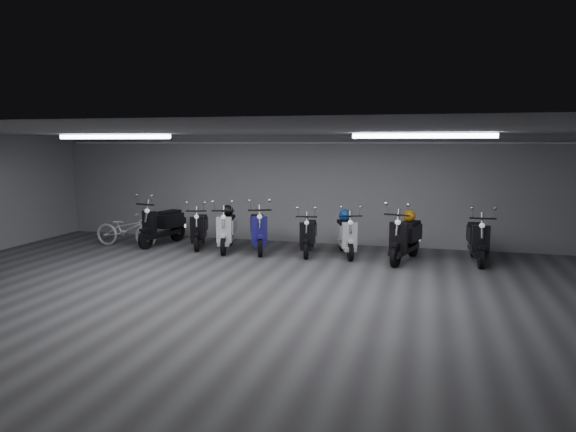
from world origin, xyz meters
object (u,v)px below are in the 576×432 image
(scooter_5, at_px, (309,229))
(helmet_2, at_px, (410,216))
(scooter_2, at_px, (227,224))
(scooter_7, at_px, (405,231))
(scooter_1, at_px, (199,223))
(scooter_6, at_px, (346,229))
(scooter_4, at_px, (258,224))
(scooter_0, at_px, (162,218))
(bicycle, at_px, (126,225))
(helmet_0, at_px, (228,211))
(scooter_8, at_px, (478,233))
(helmet_1, at_px, (345,215))

(scooter_5, relative_size, helmet_2, 6.13)
(scooter_2, height_order, scooter_7, scooter_7)
(scooter_1, xyz_separation_m, helmet_2, (5.15, -0.06, 0.38))
(scooter_6, relative_size, scooter_7, 0.90)
(scooter_1, relative_size, scooter_4, 0.91)
(scooter_5, bearing_deg, scooter_4, 172.33)
(scooter_0, height_order, scooter_4, scooter_0)
(helmet_2, bearing_deg, scooter_0, 178.94)
(scooter_7, bearing_deg, bicycle, -164.26)
(bicycle, xyz_separation_m, helmet_0, (2.61, 0.41, 0.42))
(scooter_1, bearing_deg, scooter_5, -19.44)
(scooter_8, bearing_deg, bicycle, 179.48)
(scooter_6, relative_size, bicycle, 1.01)
(bicycle, bearing_deg, helmet_0, -82.03)
(scooter_0, bearing_deg, scooter_5, 9.31)
(scooter_1, distance_m, helmet_0, 0.82)
(scooter_8, height_order, helmet_2, scooter_8)
(scooter_1, relative_size, scooter_6, 0.98)
(scooter_0, bearing_deg, bicycle, -142.00)
(scooter_4, height_order, helmet_2, scooter_4)
(scooter_8, bearing_deg, scooter_1, 177.17)
(scooter_1, distance_m, scooter_7, 5.09)
(scooter_2, xyz_separation_m, scooter_8, (5.82, 0.18, 0.01))
(scooter_0, bearing_deg, scooter_4, 8.41)
(scooter_6, height_order, helmet_1, scooter_6)
(scooter_8, bearing_deg, helmet_1, 173.65)
(scooter_6, relative_size, helmet_0, 5.88)
(scooter_2, xyz_separation_m, helmet_0, (-0.06, 0.24, 0.30))
(scooter_4, height_order, scooter_8, scooter_4)
(scooter_7, bearing_deg, helmet_2, 90.00)
(scooter_0, xyz_separation_m, scooter_6, (4.79, -0.09, -0.06))
(helmet_2, bearing_deg, scooter_1, 179.28)
(scooter_2, bearing_deg, scooter_1, 153.83)
(helmet_0, bearing_deg, scooter_4, -10.47)
(scooter_1, bearing_deg, scooter_7, -20.91)
(scooter_2, xyz_separation_m, helmet_1, (2.85, 0.36, 0.27))
(scooter_6, xyz_separation_m, helmet_0, (-2.98, 0.10, 0.33))
(scooter_2, relative_size, scooter_5, 1.08)
(scooter_1, xyz_separation_m, scooter_4, (1.59, -0.10, 0.06))
(scooter_8, relative_size, helmet_0, 6.18)
(scooter_4, relative_size, scooter_5, 1.12)
(scooter_5, height_order, bicycle, scooter_5)
(scooter_8, height_order, bicycle, scooter_8)
(scooter_8, distance_m, helmet_2, 1.51)
(helmet_0, bearing_deg, scooter_7, -4.96)
(scooter_1, xyz_separation_m, helmet_1, (3.65, 0.19, 0.30))
(bicycle, xyz_separation_m, helmet_2, (7.01, 0.28, 0.46))
(scooter_7, height_order, scooter_8, scooter_7)
(scooter_6, height_order, scooter_8, scooter_8)
(helmet_2, bearing_deg, scooter_6, 178.84)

